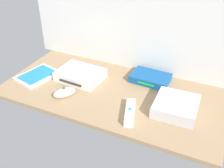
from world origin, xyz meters
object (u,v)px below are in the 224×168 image
Objects in this scene: remote_nunchuk at (64,92)px; remote_wand at (130,112)px; mini_computer at (176,106)px; game_console at (80,75)px; network_router at (150,78)px; game_case at (37,76)px.

remote_wand is at bearing 37.17° from remote_nunchuk.
remote_wand is (-15.86, -10.11, -1.13)cm from mini_computer.
mini_computer is (48.03, -5.79, 0.44)cm from game_console.
network_router is at bearing 80.21° from remote_nunchuk.
game_console reaches higher than remote_wand.
game_case is (-68.04, -1.75, -1.88)cm from mini_computer.
game_case is (-20.01, -7.54, -1.44)cm from game_console.
mini_computer is 1.64× the size of remote_nunchuk.
game_case is at bearing -163.70° from remote_nunchuk.
mini_computer reaches higher than remote_wand.
network_router is (51.55, 19.79, 0.94)cm from game_case.
network_router reaches higher than game_case.
mini_computer is 0.94× the size of network_router.
mini_computer is 24.46cm from network_router.
game_console is at bearing 173.12° from mini_computer.
remote_wand is 1.43× the size of remote_nunchuk.
game_console is 1.25× the size of mini_computer.
mini_computer is 47.82cm from remote_nunchuk.
game_case is at bearing -178.53° from mini_computer.
game_case is 55.22cm from network_router.
network_router is (-16.49, 18.04, -0.94)cm from mini_computer.
network_router is at bearing 74.05° from remote_wand.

